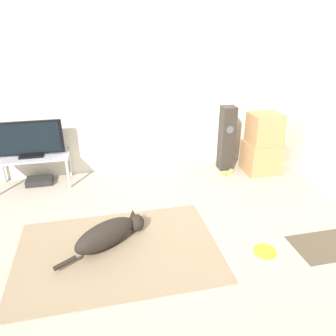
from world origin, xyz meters
name	(u,v)px	position (x,y,z in m)	size (l,w,h in m)	color
ground_plane	(135,260)	(0.00, 0.00, 0.00)	(12.00, 12.00, 0.00)	#9E9384
wall_back	(111,84)	(0.00, 2.10, 1.27)	(8.00, 0.06, 2.55)	silver
area_rug	(118,251)	(-0.15, 0.16, 0.01)	(1.95, 1.33, 0.01)	#847056
dog	(109,233)	(-0.22, 0.28, 0.14)	(0.90, 0.61, 0.27)	black
frisbee	(265,251)	(1.26, -0.17, 0.01)	(0.22, 0.22, 0.03)	yellow
cardboard_box_lower	(261,157)	(2.07, 1.56, 0.22)	(0.49, 0.45, 0.44)	#A87A4C
cardboard_box_upper	(265,129)	(2.08, 1.58, 0.66)	(0.42, 0.40, 0.43)	#A87A4C
floor_speaker	(227,138)	(1.60, 1.77, 0.48)	(0.20, 0.20, 0.95)	#2D2823
tv_stand	(33,160)	(-1.12, 1.82, 0.38)	(0.94, 0.44, 0.43)	#A8A8AD
tv	(29,139)	(-1.12, 1.82, 0.66)	(0.85, 0.20, 0.47)	black
tennis_ball_by_boxes	(231,171)	(1.63, 1.58, 0.03)	(0.07, 0.07, 0.07)	#C6E033
tennis_ball_near_speaker	(224,174)	(1.50, 1.52, 0.03)	(0.07, 0.07, 0.07)	#C6E033
game_console	(40,181)	(-1.08, 1.85, 0.04)	(0.35, 0.23, 0.08)	black
door_mat	(329,245)	(1.94, -0.22, 0.00)	(0.73, 0.47, 0.01)	#4C4233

